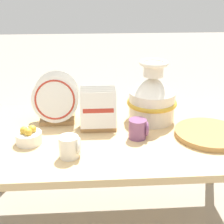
# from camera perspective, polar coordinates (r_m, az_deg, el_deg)

# --- Properties ---
(ground_plane) EXTENTS (14.00, 14.00, 0.00)m
(ground_plane) POSITION_cam_1_polar(r_m,az_deg,el_deg) (1.92, 0.00, -19.63)
(ground_plane) COLOR gray
(display_table) EXTENTS (1.52, 0.82, 0.59)m
(display_table) POSITION_cam_1_polar(r_m,az_deg,el_deg) (1.61, 0.00, -5.52)
(display_table) COLOR tan
(display_table) RESTS_ON ground_plane
(ceramic_vase) EXTENTS (0.27, 0.27, 0.33)m
(ceramic_vase) POSITION_cam_1_polar(r_m,az_deg,el_deg) (1.68, 7.33, 2.78)
(ceramic_vase) COLOR silver
(ceramic_vase) RESTS_ON display_table
(dish_rack_round_plates) EXTENTS (0.24, 0.17, 0.26)m
(dish_rack_round_plates) POSITION_cam_1_polar(r_m,az_deg,el_deg) (1.68, -10.20, 2.03)
(dish_rack_round_plates) COLOR tan
(dish_rack_round_plates) RESTS_ON display_table
(dish_rack_square_plates) EXTENTS (0.18, 0.16, 0.20)m
(dish_rack_square_plates) POSITION_cam_1_polar(r_m,az_deg,el_deg) (1.61, -2.55, -0.08)
(dish_rack_square_plates) COLOR tan
(dish_rack_square_plates) RESTS_ON display_table
(wicker_charger_stack) EXTENTS (0.34, 0.34, 0.03)m
(wicker_charger_stack) POSITION_cam_1_polar(r_m,az_deg,el_deg) (1.61, 17.32, -3.82)
(wicker_charger_stack) COLOR #AD7F47
(wicker_charger_stack) RESTS_ON display_table
(mug_cream_glaze) EXTENTS (0.09, 0.09, 0.10)m
(mug_cream_glaze) POSITION_cam_1_polar(r_m,az_deg,el_deg) (1.36, -7.68, -6.31)
(mug_cream_glaze) COLOR silver
(mug_cream_glaze) RESTS_ON display_table
(mug_plum_glaze) EXTENTS (0.09, 0.09, 0.10)m
(mug_plum_glaze) POSITION_cam_1_polar(r_m,az_deg,el_deg) (1.51, 4.86, -3.09)
(mug_plum_glaze) COLOR #7A4770
(mug_plum_glaze) RESTS_ON display_table
(fruit_bowl) EXTENTS (0.12, 0.12, 0.08)m
(fruit_bowl) POSITION_cam_1_polar(r_m,az_deg,el_deg) (1.52, -14.98, -4.35)
(fruit_bowl) COLOR white
(fruit_bowl) RESTS_ON display_table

